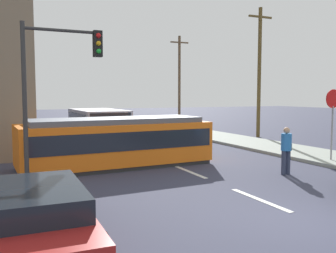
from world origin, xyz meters
TOP-DOWN VIEW (x-y plane):
  - ground_plane at (0.00, 10.00)m, footprint 120.00×120.00m
  - sidewalk_curb_right at (6.80, 6.00)m, footprint 3.20×36.00m
  - lane_stripe_1 at (0.00, 2.00)m, footprint 0.16×2.40m
  - lane_stripe_2 at (0.00, 6.00)m, footprint 0.16×2.40m
  - lane_stripe_3 at (0.00, 14.18)m, footprint 0.16×2.40m
  - lane_stripe_4 at (0.00, 20.18)m, footprint 0.16×2.40m
  - streetcar_tram at (-2.10, 8.18)m, footprint 7.44×2.87m
  - city_bus at (-0.88, 15.97)m, footprint 2.63×5.29m
  - pedestrian_crossing at (2.87, 4.21)m, footprint 0.51×0.36m
  - parked_sedan_near at (-5.78, 1.08)m, footprint 2.16×4.60m
  - stop_sign at (6.13, 5.18)m, footprint 0.76×0.07m
  - traffic_light_mast at (-4.55, 6.30)m, footprint 2.49×0.33m
  - utility_pole_mid at (9.47, 14.19)m, footprint 1.80×0.24m
  - utility_pole_far at (9.29, 25.72)m, footprint 1.80×0.24m

SIDE VIEW (x-z plane):
  - ground_plane at x=0.00m, z-range 0.00..0.00m
  - lane_stripe_1 at x=0.00m, z-range 0.00..0.01m
  - lane_stripe_2 at x=0.00m, z-range 0.00..0.01m
  - lane_stripe_3 at x=0.00m, z-range 0.00..0.01m
  - lane_stripe_4 at x=0.00m, z-range 0.00..0.01m
  - sidewalk_curb_right at x=6.80m, z-range 0.00..0.14m
  - parked_sedan_near at x=-5.78m, z-range 0.03..1.22m
  - pedestrian_crossing at x=2.87m, z-range 0.11..1.78m
  - streetcar_tram at x=-2.10m, z-range 0.03..1.93m
  - city_bus at x=-0.88m, z-range 0.13..2.06m
  - stop_sign at x=6.13m, z-range 0.75..3.63m
  - traffic_light_mast at x=-4.55m, z-range 0.98..5.98m
  - utility_pole_far at x=9.29m, z-range 0.18..8.46m
  - utility_pole_mid at x=9.47m, z-range 0.18..8.65m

